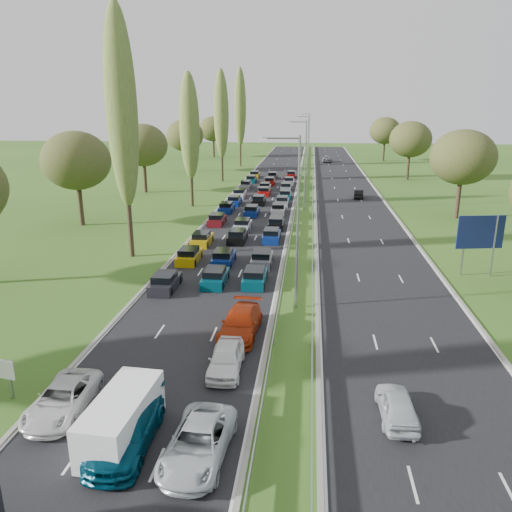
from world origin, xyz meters
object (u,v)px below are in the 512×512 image
(near_car_2, at_px, (63,399))
(info_sign, at_px, (1,373))
(white_van_rear, at_px, (124,415))
(direction_sign, at_px, (480,235))

(near_car_2, xyz_separation_m, info_sign, (-3.48, 0.85, 0.66))
(white_van_rear, bearing_deg, info_sign, 165.81)
(info_sign, bearing_deg, direction_sign, 37.05)
(near_car_2, relative_size, white_van_rear, 0.97)
(direction_sign, bearing_deg, near_car_2, -138.25)
(white_van_rear, distance_m, info_sign, 7.36)
(info_sign, bearing_deg, white_van_rear, -17.92)
(white_van_rear, bearing_deg, near_car_2, 161.84)
(direction_sign, bearing_deg, white_van_rear, -132.25)
(near_car_2, height_order, white_van_rear, white_van_rear)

